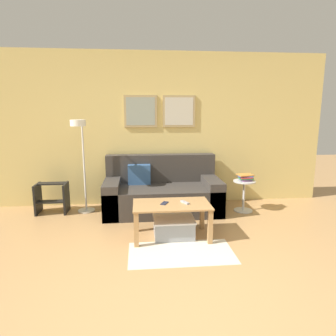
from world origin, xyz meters
TOP-DOWN VIEW (x-y plane):
  - ground_plane at (0.00, 0.00)m, footprint 16.00×16.00m
  - wall_back at (-0.00, 2.92)m, footprint 5.60×0.09m
  - area_rug at (0.06, 0.95)m, footprint 1.20×0.64m
  - couch at (-0.05, 2.46)m, footprint 1.81×0.90m
  - coffee_table at (-0.01, 1.40)m, footprint 0.97×0.55m
  - storage_bin at (0.02, 1.43)m, footprint 0.52×0.44m
  - floor_lamp at (-1.26, 2.35)m, footprint 0.27×0.54m
  - side_table at (1.26, 2.30)m, footprint 0.35×0.35m
  - book_stack at (1.27, 2.31)m, footprint 0.26×0.21m
  - remote_control at (0.16, 1.41)m, footprint 0.10×0.15m
  - cell_phone at (-0.09, 1.42)m, footprint 0.12×0.15m
  - step_stool at (-1.78, 2.52)m, footprint 0.47×0.34m

SIDE VIEW (x-z plane):
  - ground_plane at x=0.00m, z-range 0.00..0.00m
  - area_rug at x=0.06m, z-range 0.00..0.01m
  - storage_bin at x=0.02m, z-range 0.00..0.25m
  - step_stool at x=-1.78m, z-range 0.02..0.49m
  - couch at x=-0.05m, z-range -0.14..0.73m
  - side_table at x=1.26m, z-range 0.05..0.55m
  - coffee_table at x=-0.01m, z-range 0.14..0.58m
  - cell_phone at x=-0.09m, z-range 0.45..0.45m
  - remote_control at x=0.16m, z-range 0.45..0.47m
  - book_stack at x=1.27m, z-range 0.50..0.60m
  - floor_lamp at x=-1.26m, z-range 0.29..1.76m
  - wall_back at x=0.00m, z-range 0.01..2.56m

